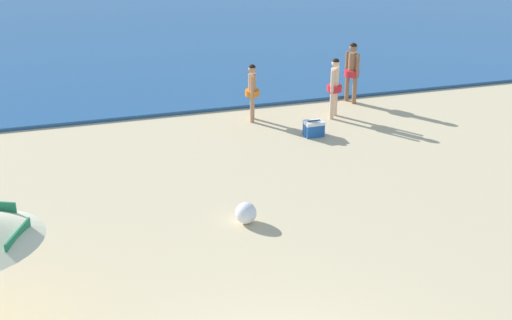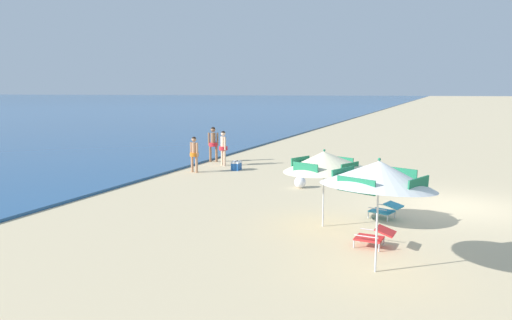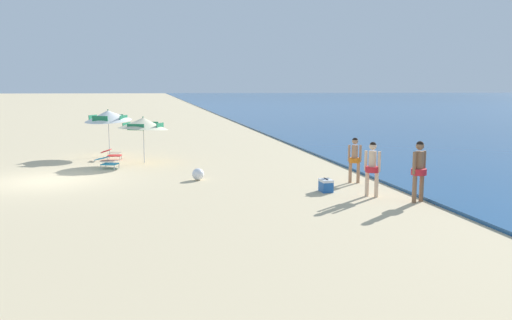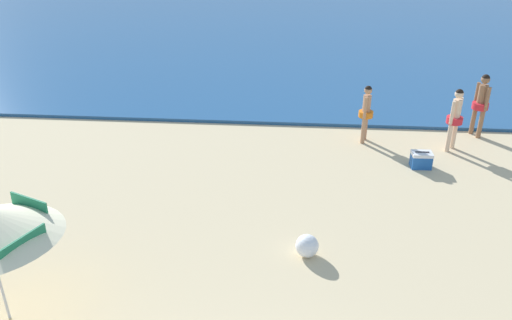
# 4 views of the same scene
# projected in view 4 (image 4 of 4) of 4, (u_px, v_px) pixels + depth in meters

# --- Properties ---
(person_standing_near_shore) EXTENTS (0.39, 0.45, 1.58)m
(person_standing_near_shore) POSITION_uv_depth(u_px,v_px,m) (366.00, 110.00, 13.72)
(person_standing_near_shore) COLOR tan
(person_standing_near_shore) RESTS_ON ground
(person_standing_beside) EXTENTS (0.41, 0.41, 1.67)m
(person_standing_beside) POSITION_uv_depth(u_px,v_px,m) (455.00, 115.00, 13.22)
(person_standing_beside) COLOR beige
(person_standing_beside) RESTS_ON ground
(person_wading_in) EXTENTS (0.43, 0.50, 1.77)m
(person_wading_in) POSITION_uv_depth(u_px,v_px,m) (481.00, 101.00, 14.02)
(person_wading_in) COLOR #8C6042
(person_wading_in) RESTS_ON ground
(cooler_box) EXTENTS (0.50, 0.36, 0.43)m
(cooler_box) POSITION_uv_depth(u_px,v_px,m) (421.00, 160.00, 12.64)
(cooler_box) COLOR #1E56A8
(cooler_box) RESTS_ON ground
(beach_ball) EXTENTS (0.43, 0.43, 0.43)m
(beach_ball) POSITION_uv_depth(u_px,v_px,m) (307.00, 246.00, 9.43)
(beach_ball) COLOR white
(beach_ball) RESTS_ON ground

